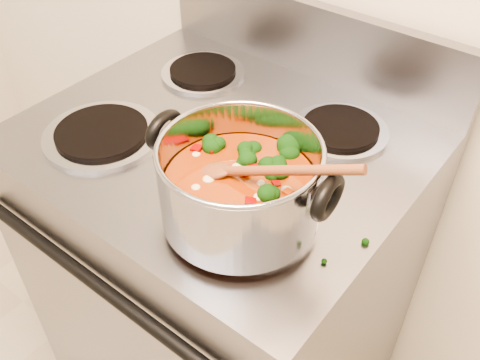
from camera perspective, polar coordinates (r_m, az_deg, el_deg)
name	(u,v)px	position (r m, az deg, el deg)	size (l,w,h in m)	color
electric_range	(226,281)	(1.35, -1.45, -10.73)	(0.74, 0.67, 1.08)	gray
stockpot	(240,186)	(0.80, 0.00, -0.62)	(0.30, 0.24, 0.15)	#A3A3AA
wooden_spoon	(248,171)	(0.77, 0.81, 0.98)	(0.26, 0.08, 0.11)	brown
cooktop_crumbs	(259,221)	(0.85, 2.03, -4.45)	(0.31, 0.25, 0.01)	black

